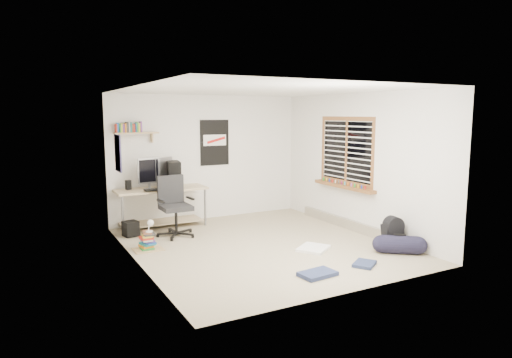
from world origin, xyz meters
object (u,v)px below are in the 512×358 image
office_chair (176,209)px  duffel_bag (400,245)px  book_stack (148,240)px  desk (161,208)px  backpack (393,236)px

office_chair → duffel_bag: bearing=-47.6°
book_stack → office_chair: bearing=41.0°
desk → book_stack: size_ratio=3.89×
office_chair → backpack: size_ratio=2.57×
backpack → desk: bearing=144.1°
book_stack → desk: bearing=65.5°
desk → book_stack: (-0.62, -1.37, -0.21)m
desk → book_stack: bearing=-104.8°
backpack → book_stack: (-3.45, 1.79, -0.05)m
duffel_bag → desk: bearing=166.1°
book_stack → backpack: bearing=-27.5°
book_stack → duffel_bag: bearing=-31.2°
office_chair → duffel_bag: (2.69, -2.60, -0.35)m
backpack → duffel_bag: size_ratio=0.75×
office_chair → duffel_bag: size_ratio=1.93×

